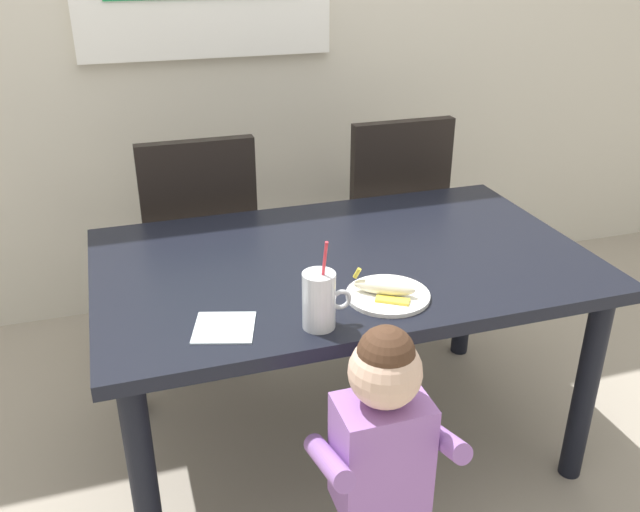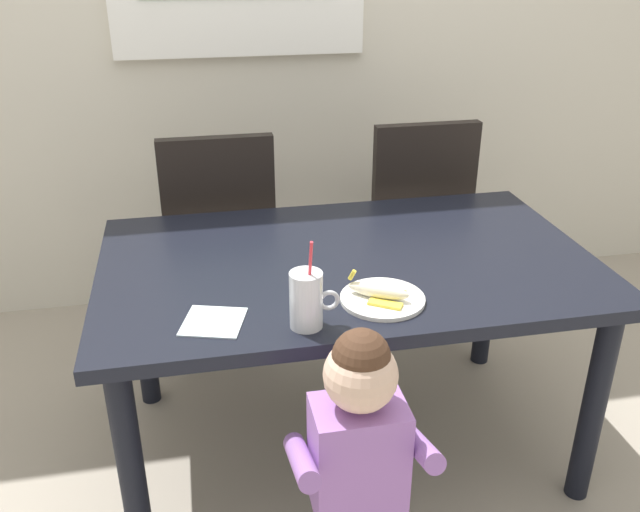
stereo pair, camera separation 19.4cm
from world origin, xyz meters
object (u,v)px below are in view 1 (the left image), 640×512
(dining_chair_left, at_px, (199,237))
(snack_plate, at_px, (388,295))
(dining_table, at_px, (343,283))
(peeled_banana, at_px, (385,288))
(dining_chair_right, at_px, (388,211))
(paper_napkin, at_px, (224,328))
(toddler_standing, at_px, (382,442))
(milk_cup, at_px, (319,303))

(dining_chair_left, relative_size, snack_plate, 4.17)
(dining_table, distance_m, peeled_banana, 0.30)
(dining_chair_left, bearing_deg, peeled_banana, 111.45)
(dining_chair_right, relative_size, paper_napkin, 6.40)
(dining_chair_left, relative_size, paper_napkin, 6.40)
(snack_plate, distance_m, paper_napkin, 0.46)
(snack_plate, height_order, peeled_banana, peeled_banana)
(toddler_standing, height_order, paper_napkin, toddler_standing)
(milk_cup, bearing_deg, snack_plate, 21.31)
(dining_table, height_order, milk_cup, milk_cup)
(paper_napkin, bearing_deg, snack_plate, 2.96)
(dining_chair_left, xyz_separation_m, dining_chair_right, (0.81, 0.03, 0.00))
(snack_plate, height_order, paper_napkin, snack_plate)
(milk_cup, distance_m, peeled_banana, 0.23)
(dining_chair_right, xyz_separation_m, peeled_banana, (-0.43, -0.99, 0.20))
(peeled_banana, bearing_deg, milk_cup, -157.97)
(dining_table, relative_size, dining_chair_left, 1.56)
(dining_chair_left, relative_size, milk_cup, 3.85)
(dining_table, bearing_deg, snack_plate, -83.83)
(peeled_banana, bearing_deg, snack_plate, 5.45)
(dining_table, relative_size, milk_cup, 6.01)
(toddler_standing, height_order, snack_plate, toddler_standing)
(toddler_standing, bearing_deg, peeled_banana, 67.76)
(toddler_standing, xyz_separation_m, snack_plate, (0.15, 0.33, 0.20))
(dining_chair_left, xyz_separation_m, paper_napkin, (-0.07, -0.98, 0.18))
(dining_table, distance_m, dining_chair_right, 0.85)
(dining_table, xyz_separation_m, snack_plate, (0.03, -0.28, 0.10))
(dining_chair_left, bearing_deg, milk_cup, 98.91)
(milk_cup, height_order, peeled_banana, milk_cup)
(dining_table, distance_m, paper_napkin, 0.53)
(dining_table, height_order, dining_chair_right, dining_chair_right)
(dining_table, xyz_separation_m, paper_napkin, (-0.42, -0.30, 0.09))
(dining_chair_right, distance_m, toddler_standing, 1.44)
(dining_chair_right, bearing_deg, snack_plate, 66.76)
(dining_table, distance_m, milk_cup, 0.44)
(dining_chair_right, bearing_deg, toddler_standing, 66.64)
(dining_table, bearing_deg, milk_cup, -117.92)
(snack_plate, bearing_deg, dining_chair_left, 112.02)
(toddler_standing, height_order, peeled_banana, toddler_standing)
(dining_chair_right, xyz_separation_m, toddler_standing, (-0.57, -1.32, -0.02))
(toddler_standing, distance_m, paper_napkin, 0.48)
(snack_plate, bearing_deg, toddler_standing, -113.72)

